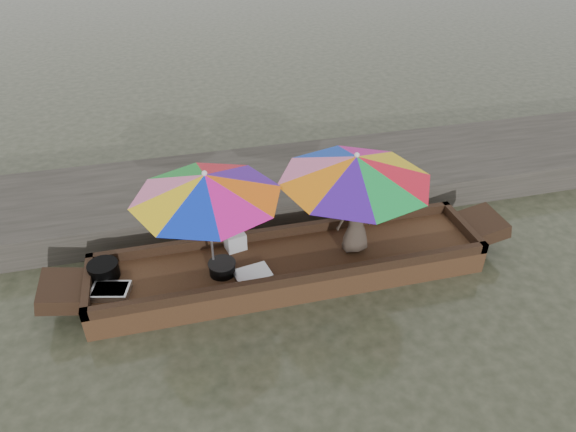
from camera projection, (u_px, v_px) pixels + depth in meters
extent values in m
plane|color=#2B2F1F|center=(290.00, 276.00, 7.49)|extent=(80.00, 80.00, 0.00)
cube|color=#2D2B26|center=(259.00, 187.00, 9.12)|extent=(22.00, 2.20, 0.50)
cube|color=#351E13|center=(290.00, 267.00, 7.39)|extent=(5.56, 1.20, 0.35)
cylinder|color=black|center=(104.00, 270.00, 6.90)|extent=(0.41, 0.41, 0.21)
cube|color=silver|center=(111.00, 291.00, 6.65)|extent=(0.55, 0.44, 0.09)
cube|color=silver|center=(252.00, 274.00, 6.95)|extent=(0.54, 0.42, 0.06)
cylinder|color=black|center=(222.00, 268.00, 6.97)|extent=(0.36, 0.36, 0.17)
cube|color=silver|center=(235.00, 241.00, 7.41)|extent=(0.32, 0.28, 0.26)
imported|color=#40352C|center=(356.00, 218.00, 7.17)|extent=(0.54, 0.37, 1.07)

